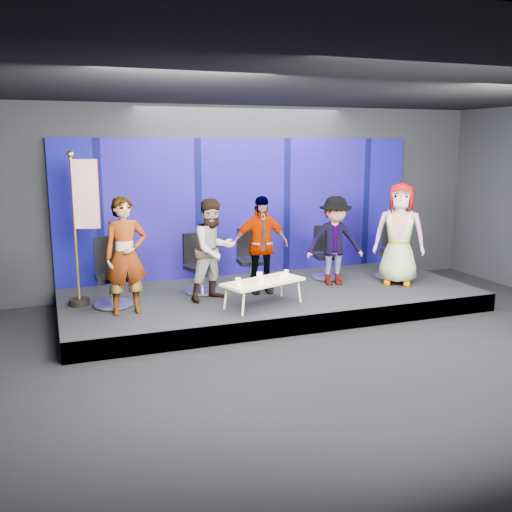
% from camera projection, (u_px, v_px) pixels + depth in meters
% --- Properties ---
extents(ground, '(10.00, 10.00, 0.00)m').
position_uv_depth(ground, '(340.00, 358.00, 7.60)').
color(ground, black).
rests_on(ground, ground).
extents(room_walls, '(10.02, 8.02, 3.51)m').
position_uv_depth(room_walls, '(346.00, 174.00, 7.13)').
color(room_walls, black).
rests_on(room_walls, ground).
extents(riser, '(7.00, 3.00, 0.30)m').
position_uv_depth(riser, '(271.00, 299.00, 9.87)').
color(riser, black).
rests_on(riser, ground).
extents(backdrop, '(7.00, 0.08, 2.60)m').
position_uv_depth(backdrop, '(243.00, 207.00, 10.92)').
color(backdrop, '#07095C').
rests_on(backdrop, riser).
extents(chair_a, '(0.63, 0.63, 1.08)m').
position_uv_depth(chair_a, '(112.00, 284.00, 8.90)').
color(chair_a, silver).
rests_on(chair_a, riser).
extents(panelist_a, '(0.66, 0.44, 1.75)m').
position_uv_depth(panelist_a, '(126.00, 256.00, 8.42)').
color(panelist_a, black).
rests_on(panelist_a, riser).
extents(chair_b, '(0.73, 0.73, 1.02)m').
position_uv_depth(chair_b, '(200.00, 273.00, 9.68)').
color(chair_b, silver).
rests_on(chair_b, riser).
extents(panelist_b, '(0.96, 0.85, 1.65)m').
position_uv_depth(panelist_b, '(213.00, 250.00, 9.17)').
color(panelist_b, black).
rests_on(panelist_b, riser).
extents(chair_c, '(0.63, 0.63, 1.02)m').
position_uv_depth(chair_c, '(251.00, 267.00, 10.18)').
color(chair_c, silver).
rests_on(chair_c, riser).
extents(panelist_c, '(1.00, 0.50, 1.65)m').
position_uv_depth(panelist_c, '(260.00, 245.00, 9.62)').
color(panelist_c, black).
rests_on(panelist_c, riser).
extents(chair_d, '(0.64, 0.64, 0.98)m').
position_uv_depth(chair_d, '(326.00, 261.00, 10.73)').
color(chair_d, silver).
rests_on(chair_d, riser).
extents(panelist_d, '(1.12, 0.77, 1.59)m').
position_uv_depth(panelist_d, '(335.00, 241.00, 10.15)').
color(panelist_d, black).
rests_on(panelist_d, riser).
extents(chair_e, '(0.89, 0.89, 1.13)m').
position_uv_depth(chair_e, '(393.00, 258.00, 10.78)').
color(chair_e, silver).
rests_on(chair_e, riser).
extents(panelist_e, '(1.06, 0.99, 1.83)m').
position_uv_depth(panelist_e, '(399.00, 234.00, 10.17)').
color(panelist_e, black).
rests_on(panelist_e, riser).
extents(coffee_table, '(1.42, 0.96, 0.40)m').
position_uv_depth(coffee_table, '(263.00, 283.00, 8.90)').
color(coffee_table, tan).
rests_on(coffee_table, riser).
extents(mug_a, '(0.09, 0.09, 0.10)m').
position_uv_depth(mug_a, '(238.00, 281.00, 8.63)').
color(mug_a, white).
rests_on(mug_a, coffee_table).
extents(mug_b, '(0.08, 0.08, 0.09)m').
position_uv_depth(mug_b, '(261.00, 280.00, 8.73)').
color(mug_b, white).
rests_on(mug_b, coffee_table).
extents(mug_c, '(0.09, 0.09, 0.11)m').
position_uv_depth(mug_c, '(260.00, 275.00, 9.01)').
color(mug_c, white).
rests_on(mug_c, coffee_table).
extents(mug_d, '(0.07, 0.07, 0.08)m').
position_uv_depth(mug_d, '(282.00, 276.00, 9.04)').
color(mug_d, white).
rests_on(mug_d, coffee_table).
extents(mug_e, '(0.07, 0.07, 0.09)m').
position_uv_depth(mug_e, '(286.00, 273.00, 9.24)').
color(mug_e, white).
rests_on(mug_e, coffee_table).
extents(flag_stand, '(0.54, 0.32, 2.40)m').
position_uv_depth(flag_stand, '(82.00, 225.00, 8.75)').
color(flag_stand, black).
rests_on(flag_stand, riser).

